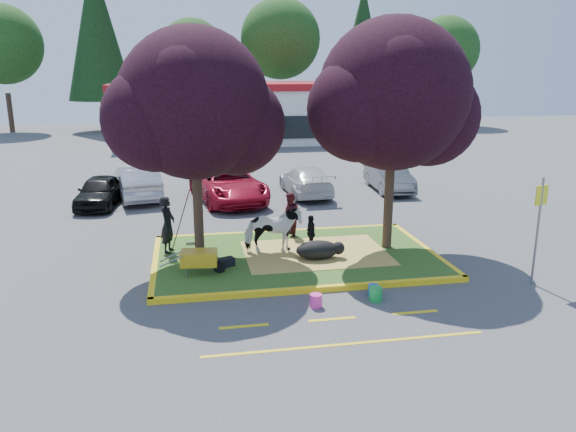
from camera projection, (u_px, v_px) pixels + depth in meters
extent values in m
plane|color=#424244|center=(296.00, 259.00, 16.67)|extent=(90.00, 90.00, 0.00)
cube|color=#2A4F18|center=(296.00, 257.00, 16.65)|extent=(8.00, 5.00, 0.15)
cube|color=yellow|center=(316.00, 289.00, 14.20)|extent=(8.30, 0.16, 0.15)
cube|color=yellow|center=(281.00, 232.00, 19.10)|extent=(8.30, 0.16, 0.15)
cube|color=yellow|center=(155.00, 265.00, 15.93)|extent=(0.16, 5.30, 0.15)
cube|color=yellow|center=(425.00, 249.00, 17.37)|extent=(0.16, 5.30, 0.15)
cube|color=#CBB353|center=(316.00, 253.00, 16.74)|extent=(4.20, 3.00, 0.01)
cylinder|color=black|center=(198.00, 197.00, 16.07)|extent=(0.28, 0.28, 3.53)
sphere|color=black|center=(194.00, 103.00, 15.39)|extent=(4.20, 4.20, 4.20)
sphere|color=black|center=(235.00, 125.00, 15.94)|extent=(2.86, 2.86, 2.86)
sphere|color=black|center=(155.00, 119.00, 15.02)|extent=(2.86, 2.86, 2.86)
cylinder|color=black|center=(389.00, 188.00, 16.86)|extent=(0.28, 0.28, 3.70)
sphere|color=black|center=(394.00, 94.00, 16.15)|extent=(4.40, 4.40, 4.40)
sphere|color=black|center=(429.00, 116.00, 16.72)|extent=(2.99, 2.99, 2.99)
sphere|color=black|center=(360.00, 109.00, 15.77)|extent=(2.99, 2.99, 2.99)
cube|color=yellow|center=(244.00, 326.00, 12.33)|extent=(1.10, 0.12, 0.01)
cube|color=yellow|center=(332.00, 319.00, 12.68)|extent=(1.10, 0.12, 0.01)
cube|color=yellow|center=(415.00, 312.00, 13.03)|extent=(1.10, 0.12, 0.01)
cube|color=yellow|center=(347.00, 344.00, 11.54)|extent=(6.00, 0.10, 0.01)
cube|color=silver|center=(250.00, 115.00, 43.12)|extent=(20.00, 8.00, 4.00)
cube|color=maroon|center=(250.00, 86.00, 42.57)|extent=(20.40, 8.40, 0.50)
cube|color=black|center=(257.00, 128.00, 39.43)|extent=(19.00, 0.10, 1.60)
cylinder|color=black|center=(10.00, 113.00, 49.19)|extent=(0.44, 0.44, 3.36)
sphere|color=#143811|center=(2.00, 44.00, 47.71)|extent=(6.72, 6.72, 6.72)
cylinder|color=black|center=(103.00, 109.00, 49.57)|extent=(0.44, 0.44, 3.92)
cone|color=black|center=(97.00, 29.00, 47.85)|extent=(5.60, 5.60, 11.90)
cylinder|color=black|center=(195.00, 111.00, 52.52)|extent=(0.44, 0.44, 3.08)
sphere|color=#143811|center=(192.00, 53.00, 51.16)|extent=(6.16, 6.16, 6.16)
cylinder|color=black|center=(281.00, 108.00, 52.90)|extent=(0.44, 0.44, 3.64)
sphere|color=#143811|center=(280.00, 39.00, 51.30)|extent=(7.28, 7.28, 7.28)
cylinder|color=black|center=(360.00, 107.00, 54.80)|extent=(0.44, 0.44, 3.50)
cone|color=black|center=(362.00, 43.00, 53.27)|extent=(5.00, 5.00, 10.62)
cylinder|color=black|center=(441.00, 108.00, 55.30)|extent=(0.44, 0.44, 3.22)
sphere|color=#143811|center=(445.00, 50.00, 53.88)|extent=(6.44, 6.44, 6.44)
imported|color=silver|center=(273.00, 230.00, 16.58)|extent=(1.73, 0.87, 1.42)
ellipsoid|color=black|center=(317.00, 250.00, 16.16)|extent=(1.27, 0.73, 0.54)
imported|color=black|center=(168.00, 225.00, 16.63)|extent=(0.58, 0.71, 1.70)
imported|color=#49141D|center=(290.00, 215.00, 18.24)|extent=(0.61, 0.75, 1.44)
imported|color=black|center=(311.00, 233.00, 16.86)|extent=(0.32, 0.67, 1.10)
cylinder|color=black|center=(219.00, 267.00, 15.08)|extent=(0.35, 0.11, 0.35)
cylinder|color=slate|center=(187.00, 273.00, 14.74)|extent=(0.04, 0.04, 0.25)
cylinder|color=slate|center=(187.00, 268.00, 15.14)|extent=(0.04, 0.04, 0.25)
cube|color=#C09516|center=(199.00, 258.00, 14.91)|extent=(1.02, 0.68, 0.38)
cylinder|color=slate|center=(171.00, 261.00, 14.58)|extent=(0.63, 0.11, 0.32)
cylinder|color=slate|center=(171.00, 256.00, 14.98)|extent=(0.63, 0.11, 0.32)
cube|color=black|center=(226.00, 262.00, 15.60)|extent=(0.54, 0.43, 0.24)
cube|color=black|center=(206.00, 256.00, 16.13)|extent=(0.45, 0.33, 0.22)
cylinder|color=slate|center=(537.00, 232.00, 14.40)|extent=(0.06, 0.06, 2.85)
cube|color=yellow|center=(542.00, 195.00, 14.15)|extent=(0.39, 0.12, 0.51)
cylinder|color=green|center=(376.00, 294.00, 13.66)|extent=(0.39, 0.39, 0.34)
cylinder|color=#EA349C|center=(316.00, 301.00, 13.29)|extent=(0.37, 0.37, 0.32)
cylinder|color=blue|center=(373.00, 290.00, 14.00)|extent=(0.33, 0.33, 0.28)
imported|color=black|center=(99.00, 191.00, 22.86)|extent=(1.86, 3.80, 1.25)
imported|color=#A9ABB1|center=(137.00, 181.00, 24.26)|extent=(2.41, 4.78, 1.50)
imported|color=maroon|center=(228.00, 184.00, 23.73)|extent=(3.39, 5.71, 1.49)
imported|color=silver|center=(306.00, 181.00, 24.95)|extent=(1.88, 4.41, 1.27)
imported|color=#53565B|center=(389.00, 176.00, 25.79)|extent=(1.67, 4.13, 1.34)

